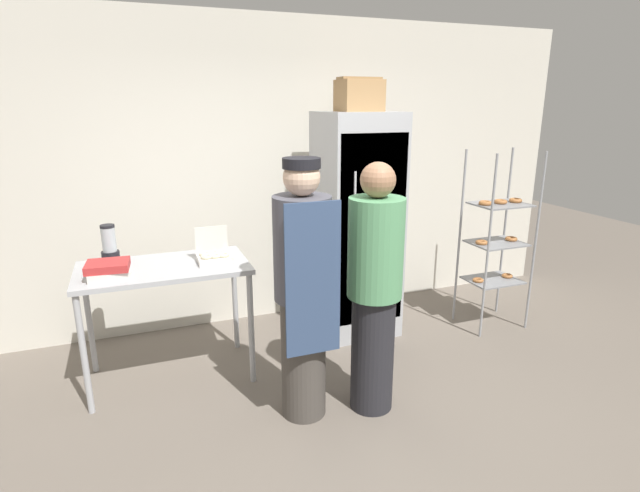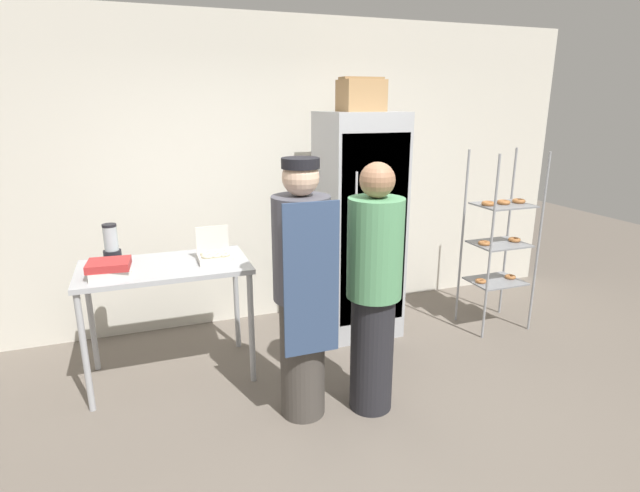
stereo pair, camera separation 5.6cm
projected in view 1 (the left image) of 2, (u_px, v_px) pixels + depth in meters
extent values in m
plane|color=#6B6056|center=(368.00, 440.00, 3.18)|extent=(14.00, 14.00, 0.00)
cube|color=silver|center=(270.00, 174.00, 4.76)|extent=(6.40, 0.12, 2.83)
cube|color=#ADAFB5|center=(356.00, 226.00, 4.51)|extent=(0.66, 0.67, 2.00)
cube|color=#93959B|center=(372.00, 232.00, 4.21)|extent=(0.61, 0.02, 1.64)
cylinder|color=silver|center=(354.00, 231.00, 4.12)|extent=(0.02, 0.02, 0.98)
cylinder|color=#93969B|center=(488.00, 250.00, 4.36)|extent=(0.02, 0.02, 1.67)
cylinder|color=#93969B|center=(535.00, 244.00, 4.54)|extent=(0.02, 0.02, 1.67)
cylinder|color=#93969B|center=(459.00, 238.00, 4.73)|extent=(0.02, 0.02, 1.67)
cylinder|color=#93969B|center=(504.00, 233.00, 4.91)|extent=(0.02, 0.02, 1.67)
cube|color=gray|center=(493.00, 280.00, 4.74)|extent=(0.48, 0.38, 0.01)
torus|color=#AD6B38|center=(478.00, 280.00, 4.68)|extent=(0.10, 0.10, 0.03)
torus|color=#AD6B38|center=(507.00, 276.00, 4.79)|extent=(0.10, 0.10, 0.03)
cube|color=gray|center=(496.00, 243.00, 4.64)|extent=(0.48, 0.38, 0.01)
torus|color=#AD6B38|center=(482.00, 242.00, 4.57)|extent=(0.11, 0.11, 0.03)
torus|color=#AD6B38|center=(511.00, 239.00, 4.69)|extent=(0.11, 0.11, 0.03)
cube|color=gray|center=(500.00, 204.00, 4.54)|extent=(0.48, 0.38, 0.01)
torus|color=#AD6B38|center=(485.00, 203.00, 4.47)|extent=(0.12, 0.12, 0.04)
torus|color=#AD6B38|center=(501.00, 202.00, 4.53)|extent=(0.12, 0.12, 0.04)
torus|color=#AD6B38|center=(515.00, 200.00, 4.59)|extent=(0.12, 0.12, 0.04)
cube|color=#ADAFB5|center=(163.00, 268.00, 3.68)|extent=(1.23, 0.68, 0.04)
cylinder|color=#ADAFB5|center=(84.00, 355.00, 3.34)|extent=(0.04, 0.04, 0.88)
cylinder|color=#ADAFB5|center=(251.00, 329.00, 3.74)|extent=(0.04, 0.04, 0.88)
cylinder|color=#ADAFB5|center=(89.00, 320.00, 3.88)|extent=(0.04, 0.04, 0.88)
cylinder|color=#ADAFB5|center=(235.00, 300.00, 4.27)|extent=(0.04, 0.04, 0.88)
cube|color=silver|center=(215.00, 259.00, 3.75)|extent=(0.25, 0.20, 0.05)
cube|color=silver|center=(211.00, 239.00, 3.81)|extent=(0.25, 0.01, 0.20)
torus|color=beige|center=(207.00, 257.00, 3.68)|extent=(0.09, 0.09, 0.02)
torus|color=beige|center=(215.00, 256.00, 3.70)|extent=(0.09, 0.09, 0.02)
torus|color=beige|center=(224.00, 255.00, 3.73)|extent=(0.09, 0.09, 0.02)
torus|color=beige|center=(205.00, 254.00, 3.75)|extent=(0.09, 0.09, 0.02)
torus|color=beige|center=(213.00, 253.00, 3.77)|extent=(0.09, 0.09, 0.02)
torus|color=beige|center=(222.00, 252.00, 3.79)|extent=(0.09, 0.09, 0.02)
cylinder|color=black|center=(111.00, 257.00, 3.75)|extent=(0.13, 0.13, 0.08)
cylinder|color=#B2BCC1|center=(109.00, 239.00, 3.72)|extent=(0.10, 0.10, 0.18)
cylinder|color=black|center=(107.00, 226.00, 3.69)|extent=(0.10, 0.10, 0.02)
cube|color=silver|center=(109.00, 273.00, 3.43)|extent=(0.30, 0.26, 0.05)
cube|color=#B72D2D|center=(108.00, 266.00, 3.42)|extent=(0.30, 0.26, 0.05)
cube|color=#A87F51|center=(359.00, 96.00, 4.17)|extent=(0.35, 0.29, 0.26)
cube|color=#977249|center=(359.00, 78.00, 4.13)|extent=(0.36, 0.15, 0.02)
cylinder|color=#47423D|center=(303.00, 357.00, 3.36)|extent=(0.30, 0.30, 0.85)
cylinder|color=#4C4C56|center=(302.00, 249.00, 3.15)|extent=(0.37, 0.37, 0.67)
sphere|color=beige|center=(302.00, 177.00, 3.02)|extent=(0.23, 0.23, 0.23)
cube|color=#33476B|center=(313.00, 281.00, 3.01)|extent=(0.35, 0.02, 0.97)
cylinder|color=black|center=(301.00, 163.00, 3.00)|extent=(0.23, 0.23, 0.06)
cylinder|color=#232328|center=(372.00, 352.00, 3.43)|extent=(0.30, 0.30, 0.83)
cylinder|color=#569966|center=(376.00, 248.00, 3.23)|extent=(0.37, 0.37, 0.66)
sphere|color=#9E7051|center=(378.00, 180.00, 3.10)|extent=(0.23, 0.23, 0.23)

